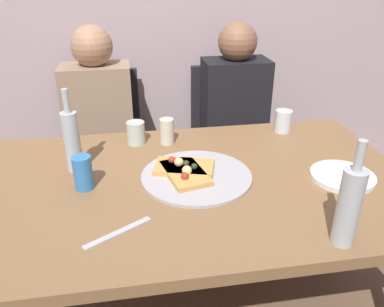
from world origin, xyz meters
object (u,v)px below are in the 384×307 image
(soda_can, at_px, (83,173))
(tumbler_far, at_px, (136,133))
(pizza_slice_last, at_px, (184,166))
(wine_glass, at_px, (283,121))
(chair_right, at_px, (230,133))
(beer_bottle, at_px, (349,205))
(pizza_slice_extra, at_px, (185,173))
(guest_in_beanie, at_px, (238,122))
(pizza_tray, at_px, (196,176))
(dining_table, at_px, (194,196))
(guest_in_sweater, at_px, (100,131))
(tumbler_near, at_px, (167,131))
(table_knife, at_px, (118,233))
(chair_left, at_px, (103,141))
(wine_bottle, at_px, (72,140))
(plate_stack, at_px, (342,176))

(soda_can, bearing_deg, tumbler_far, 61.07)
(pizza_slice_last, height_order, wine_glass, wine_glass)
(chair_right, bearing_deg, soda_can, 48.98)
(beer_bottle, distance_m, tumbler_far, 0.95)
(pizza_slice_extra, relative_size, guest_in_beanie, 0.21)
(guest_in_beanie, bearing_deg, wine_glass, 107.53)
(pizza_tray, height_order, beer_bottle, beer_bottle)
(dining_table, relative_size, tumbler_far, 16.22)
(dining_table, bearing_deg, guest_in_sweater, 117.59)
(tumbler_near, xyz_separation_m, chair_right, (0.44, 0.55, -0.27))
(guest_in_sweater, bearing_deg, table_knife, 96.28)
(wine_glass, distance_m, guest_in_sweater, 0.95)
(table_knife, xyz_separation_m, chair_left, (-0.11, 1.16, -0.22))
(tumbler_far, distance_m, chair_left, 0.62)
(pizza_slice_last, relative_size, tumbler_near, 2.20)
(wine_bottle, bearing_deg, pizza_slice_extra, -18.60)
(tumbler_far, bearing_deg, pizza_tray, -58.72)
(pizza_slice_extra, xyz_separation_m, tumbler_near, (-0.03, 0.32, 0.03))
(pizza_slice_extra, distance_m, chair_left, 0.97)
(pizza_slice_last, distance_m, chair_left, 0.92)
(guest_in_beanie, bearing_deg, pizza_tray, 63.15)
(guest_in_sweater, bearing_deg, chair_left, -90.00)
(wine_bottle, bearing_deg, plate_stack, -13.29)
(pizza_slice_extra, xyz_separation_m, wine_glass, (0.52, 0.36, 0.03))
(table_knife, bearing_deg, plate_stack, -17.25)
(pizza_slice_extra, distance_m, table_knife, 0.37)
(soda_can, distance_m, table_knife, 0.31)
(pizza_tray, height_order, guest_in_beanie, guest_in_beanie)
(pizza_slice_last, relative_size, plate_stack, 1.06)
(beer_bottle, xyz_separation_m, tumbler_near, (-0.42, 0.75, -0.07))
(chair_left, bearing_deg, table_knife, 95.46)
(beer_bottle, relative_size, table_knife, 1.43)
(plate_stack, height_order, chair_left, chair_left)
(pizza_slice_extra, height_order, guest_in_sweater, guest_in_sweater)
(chair_right, bearing_deg, guest_in_sweater, 11.31)
(wine_bottle, xyz_separation_m, tumbler_near, (0.37, 0.18, -0.07))
(dining_table, distance_m, wine_bottle, 0.50)
(guest_in_sweater, bearing_deg, chair_right, -168.69)
(tumbler_near, height_order, wine_glass, tumbler_near)
(dining_table, bearing_deg, plate_stack, -8.45)
(tumbler_far, height_order, plate_stack, tumbler_far)
(plate_stack, bearing_deg, guest_in_beanie, 101.39)
(soda_can, relative_size, chair_left, 0.14)
(beer_bottle, distance_m, wine_glass, 0.80)
(tumbler_far, height_order, chair_right, chair_right)
(pizza_slice_last, distance_m, tumbler_far, 0.34)
(pizza_slice_extra, bearing_deg, soda_can, -178.76)
(wine_bottle, relative_size, tumbler_near, 2.84)
(chair_left, distance_m, guest_in_sweater, 0.20)
(soda_can, height_order, guest_in_beanie, guest_in_beanie)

